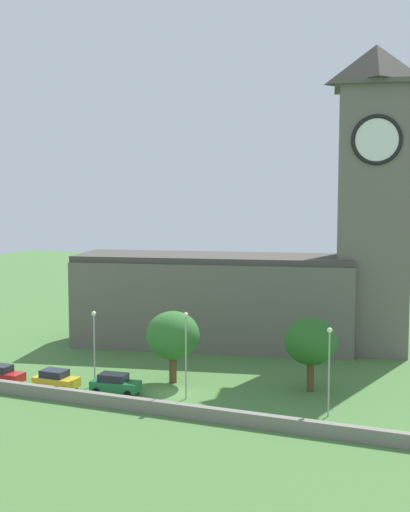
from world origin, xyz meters
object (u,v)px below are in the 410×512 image
(church, at_px, (272,263))
(streetlamp_central, at_px, (186,342))
(tree_by_tower, at_px, (173,336))
(car_green, at_px, (115,384))
(streetlamp_west_mid, at_px, (94,336))
(streetlamp_east_mid, at_px, (329,358))
(car_yellow, at_px, (56,380))
(tree_riverside_west, at_px, (311,341))

(church, distance_m, streetlamp_central, 22.59)
(streetlamp_central, height_order, tree_by_tower, streetlamp_central)
(car_green, xyz_separation_m, streetlamp_west_mid, (-3.00, 1.46, 3.79))
(streetlamp_west_mid, bearing_deg, church, 63.86)
(streetlamp_west_mid, bearing_deg, streetlamp_east_mid, -0.64)
(church, height_order, car_yellow, church)
(church, xyz_separation_m, tree_riverside_west, (8.41, -15.68, -5.22))
(streetlamp_east_mid, relative_size, tree_riverside_west, 1.07)
(streetlamp_west_mid, xyz_separation_m, streetlamp_east_mid, (22.00, -0.25, 0.12))
(car_yellow, relative_size, tree_by_tower, 0.60)
(church, bearing_deg, streetlamp_east_mid, -62.54)
(car_yellow, relative_size, streetlamp_central, 0.54)
(church, bearing_deg, car_yellow, -119.22)
(church, relative_size, tree_by_tower, 5.78)
(car_yellow, distance_m, car_green, 5.80)
(car_yellow, distance_m, streetlamp_central, 13.06)
(streetlamp_west_mid, height_order, streetlamp_central, streetlamp_central)
(church, bearing_deg, tree_by_tower, -103.65)
(streetlamp_west_mid, height_order, tree_riverside_west, streetlamp_west_mid)
(streetlamp_east_mid, distance_m, tree_riverside_west, 6.89)
(car_green, bearing_deg, tree_riverside_west, 24.87)
(car_yellow, xyz_separation_m, tree_riverside_west, (21.78, 8.24, 3.71))
(church, relative_size, car_yellow, 9.57)
(car_green, bearing_deg, streetlamp_central, 9.19)
(tree_by_tower, bearing_deg, church, 76.35)
(streetlamp_west_mid, xyz_separation_m, streetlamp_central, (9.49, -0.41, 0.35))
(car_yellow, xyz_separation_m, streetlamp_east_mid, (24.75, 2.02, 3.93))
(streetlamp_central, relative_size, tree_riverside_west, 1.13)
(tree_riverside_west, bearing_deg, church, 118.20)
(church, distance_m, streetlamp_west_mid, 24.65)
(tree_by_tower, bearing_deg, tree_riverside_west, 9.70)
(car_yellow, bearing_deg, streetlamp_west_mid, 39.50)
(church, relative_size, car_green, 8.70)
(streetlamp_central, bearing_deg, car_yellow, -171.37)
(church, xyz_separation_m, car_yellow, (-13.38, -23.91, -8.92))
(streetlamp_west_mid, height_order, streetlamp_east_mid, streetlamp_east_mid)
(streetlamp_central, relative_size, tree_by_tower, 1.12)
(streetlamp_central, bearing_deg, car_green, -170.81)
(tree_by_tower, height_order, tree_riverside_west, tree_by_tower)
(streetlamp_west_mid, xyz_separation_m, tree_riverside_west, (19.03, 5.97, -0.10))
(church, bearing_deg, streetlamp_west_mid, -116.14)
(car_green, distance_m, streetlamp_east_mid, 19.44)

